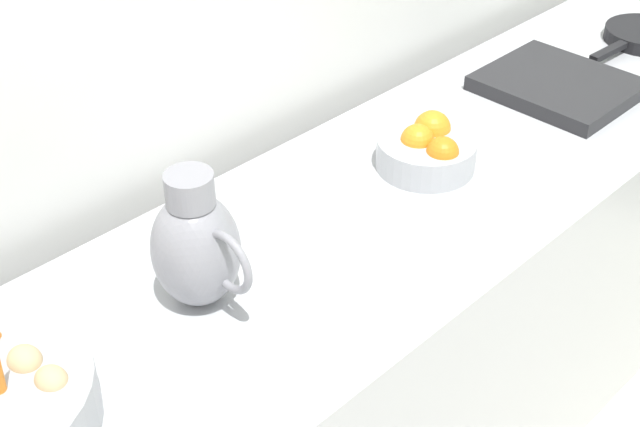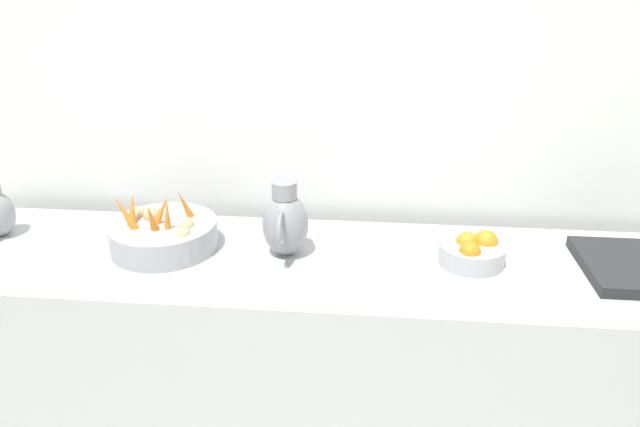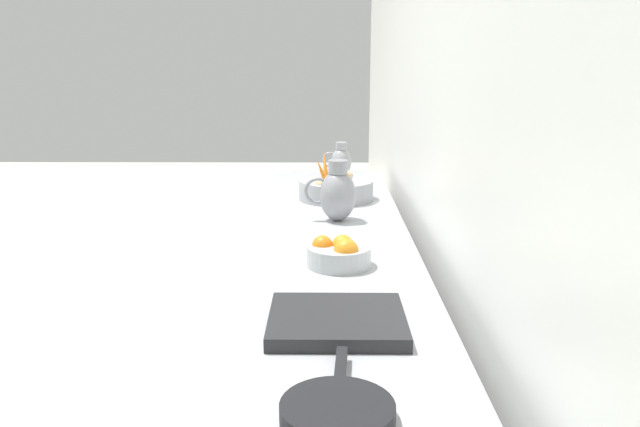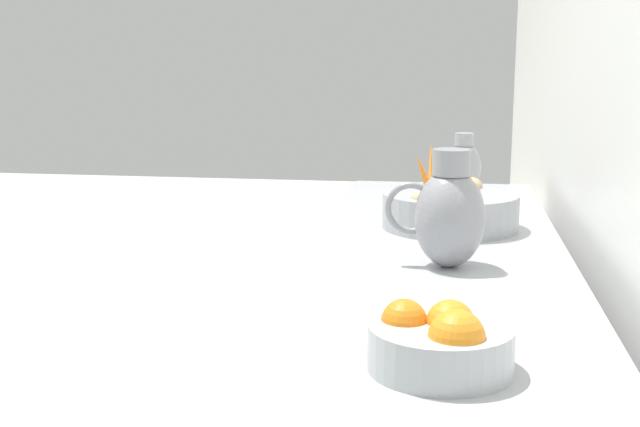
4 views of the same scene
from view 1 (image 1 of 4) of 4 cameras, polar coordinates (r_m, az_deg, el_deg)
prep_counter at (r=1.96m, az=1.94°, el=-10.89°), size 0.61×3.12×0.88m
orange_bowl at (r=1.82m, az=7.11°, el=4.26°), size 0.21×0.21×0.10m
metal_pitcher_tall at (r=1.43m, az=-8.16°, el=-2.16°), size 0.21×0.15×0.25m
counter_sink_basin at (r=2.19m, az=15.47°, el=8.18°), size 0.34×0.30×0.04m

